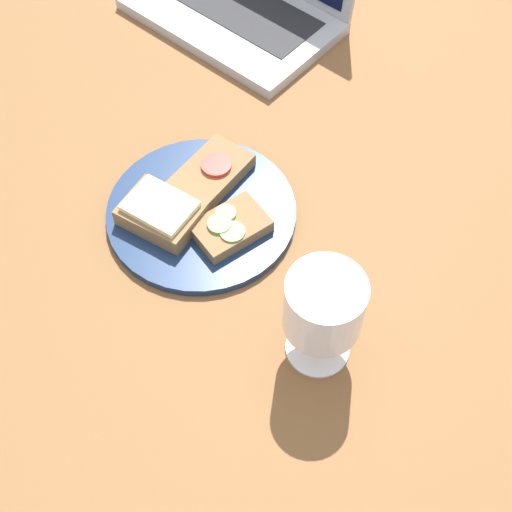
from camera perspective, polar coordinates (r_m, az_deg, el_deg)
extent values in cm
cube|color=brown|center=(94.52, 0.61, 1.40)|extent=(140.00, 140.00, 3.00)
cylinder|color=navy|center=(94.70, -4.39, 3.49)|extent=(25.09, 25.09, 1.24)
cube|color=brown|center=(91.18, -2.06, 2.33)|extent=(8.38, 10.57, 1.82)
cylinder|color=#6BB74C|center=(90.12, -2.94, 2.59)|extent=(3.11, 3.11, 0.47)
cylinder|color=#6BB74C|center=(91.11, -2.42, 3.45)|extent=(2.65, 2.65, 0.43)
cylinder|color=#6BB74C|center=(89.43, -1.91, 1.96)|extent=(3.25, 3.25, 0.31)
cube|color=brown|center=(96.58, -3.70, 6.52)|extent=(7.65, 11.97, 1.99)
cylinder|color=red|center=(95.94, -3.20, 7.28)|extent=(4.10, 4.10, 0.56)
cube|color=brown|center=(92.69, -7.59, 3.35)|extent=(11.00, 9.01, 2.60)
cube|color=#F4EAB7|center=(91.33, -7.71, 4.00)|extent=(9.17, 7.38, 0.84)
cylinder|color=white|center=(84.74, 4.93, -7.35)|extent=(7.57, 7.57, 0.40)
cylinder|color=white|center=(81.80, 5.10, -6.33)|extent=(0.93, 0.93, 6.20)
cylinder|color=white|center=(75.82, 5.48, -3.97)|extent=(8.76, 8.76, 7.45)
cylinder|color=white|center=(76.80, 5.42, -4.38)|extent=(8.06, 8.06, 5.20)
cube|color=#ADAFB5|center=(122.59, -1.98, 18.65)|extent=(33.19, 20.21, 1.84)
cube|color=#232326|center=(123.04, -1.40, 19.42)|extent=(27.21, 11.11, 0.16)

